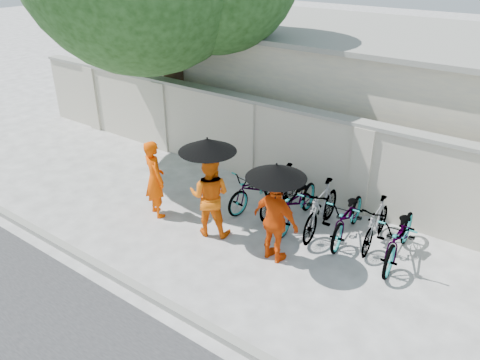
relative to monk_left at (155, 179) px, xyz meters
The scene contains 16 objects.
ground 1.80m from the monk_left, 13.60° to the right, with size 80.00×80.00×0.00m, color silver.
kerb 2.70m from the monk_left, 53.49° to the right, with size 40.00×0.16×0.12m, color gray.
compound_wall 3.80m from the monk_left, 48.16° to the left, with size 20.00×0.30×2.00m, color beige.
building_behind 7.55m from the monk_left, 61.94° to the left, with size 14.00×6.00×3.20m, color beige.
monk_left is the anchor object (origin of this frame).
monk_center 1.44m from the monk_left, ahead, with size 0.85×0.66×1.75m, color orange.
parasol_center 1.87m from the monk_left, ahead, with size 1.12×1.12×1.15m.
monk_right 3.00m from the monk_left, ahead, with size 0.99×0.41×1.69m, color #E14608.
parasol_right 3.19m from the monk_left, ahead, with size 1.08×1.08×1.07m.
bike_0 2.28m from the monk_left, 45.05° to the left, with size 0.62×1.78×0.94m, color #9E9EAC.
bike_1 2.78m from the monk_left, 39.28° to the left, with size 0.49×1.75×1.05m, color #9E9EAC.
bike_2 3.10m from the monk_left, 29.36° to the left, with size 0.67×1.93×1.02m, color #9E9EAC.
bike_3 3.59m from the monk_left, 25.09° to the left, with size 0.51×1.81×1.09m, color #9E9EAC.
bike_4 4.15m from the monk_left, 23.41° to the left, with size 0.65×1.85×0.97m, color #9E9EAC.
bike_5 4.69m from the monk_left, 21.65° to the left, with size 0.45×1.60×0.96m, color #9E9EAC.
bike_6 5.13m from the monk_left, 17.16° to the left, with size 0.68×1.96×1.03m, color #9E9EAC.
Camera 1 is at (5.25, -5.79, 5.41)m, focal length 35.00 mm.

